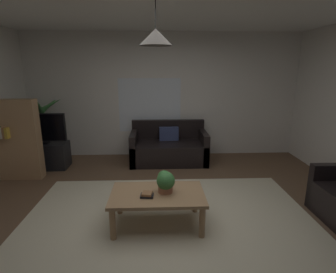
{
  "coord_description": "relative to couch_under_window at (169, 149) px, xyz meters",
  "views": [
    {
      "loc": [
        -0.13,
        -3.02,
        1.92
      ],
      "look_at": [
        0.0,
        0.3,
        1.05
      ],
      "focal_mm": 28.51,
      "sensor_mm": 36.0,
      "label": 1
    }
  ],
  "objects": [
    {
      "name": "window_pane",
      "position": [
        -0.39,
        0.48,
        0.84
      ],
      "size": [
        1.33,
        0.01,
        1.15
      ],
      "primitive_type": "cube",
      "color": "white"
    },
    {
      "name": "pendant_lamp",
      "position": [
        -0.24,
        -2.32,
        1.95
      ],
      "size": [
        0.36,
        0.36,
        0.49
      ],
      "color": "black"
    },
    {
      "name": "rug",
      "position": [
        -0.09,
        -2.47,
        -0.27
      ],
      "size": [
        3.77,
        3.03,
        0.01
      ],
      "primitive_type": "cube",
      "color": "beige",
      "rests_on": "ground"
    },
    {
      "name": "potted_plant_on_table",
      "position": [
        -0.14,
        -2.3,
        0.3
      ],
      "size": [
        0.22,
        0.23,
        0.27
      ],
      "color": "#B77051",
      "rests_on": "coffee_table"
    },
    {
      "name": "remote_on_table_0",
      "position": [
        -0.18,
        -2.25,
        0.16
      ],
      "size": [
        0.09,
        0.17,
        0.02
      ],
      "primitive_type": "cube",
      "rotation": [
        0.0,
        0.0,
        3.41
      ],
      "color": "black",
      "rests_on": "coffee_table"
    },
    {
      "name": "couch_under_window",
      "position": [
        0.0,
        0.0,
        0.0
      ],
      "size": [
        1.55,
        0.84,
        0.82
      ],
      "color": "black",
      "rests_on": "ground"
    },
    {
      "name": "tv_stand",
      "position": [
        -2.44,
        -0.27,
        -0.02
      ],
      "size": [
        0.9,
        0.44,
        0.5
      ],
      "primitive_type": "cube",
      "color": "black",
      "rests_on": "ground"
    },
    {
      "name": "tv",
      "position": [
        -2.44,
        -0.29,
        0.52
      ],
      "size": [
        0.94,
        0.16,
        0.58
      ],
      "color": "black",
      "rests_on": "tv_stand"
    },
    {
      "name": "wall_back",
      "position": [
        -0.09,
        0.51,
        1.04
      ],
      "size": [
        5.91,
        0.06,
        2.63
      ],
      "primitive_type": "cube",
      "color": "silver",
      "rests_on": "ground"
    },
    {
      "name": "book_on_table_0",
      "position": [
        -0.36,
        -2.41,
        0.17
      ],
      "size": [
        0.16,
        0.12,
        0.03
      ],
      "primitive_type": "cube",
      "rotation": [
        0.0,
        0.0,
        -0.08
      ],
      "color": "black",
      "rests_on": "coffee_table"
    },
    {
      "name": "floor",
      "position": [
        -0.09,
        -2.27,
        -0.28
      ],
      "size": [
        5.79,
        5.51,
        0.02
      ],
      "primitive_type": "cube",
      "color": "brown",
      "rests_on": "ground"
    },
    {
      "name": "bookshelf_corner",
      "position": [
        -2.63,
        -0.77,
        0.43
      ],
      "size": [
        0.7,
        0.31,
        1.4
      ],
      "color": "#A87F56",
      "rests_on": "ground"
    },
    {
      "name": "potted_palm_corner",
      "position": [
        -2.6,
        0.17,
        0.37
      ],
      "size": [
        0.91,
        0.88,
        1.38
      ],
      "color": "#4C4C51",
      "rests_on": "ground"
    },
    {
      "name": "coffee_table",
      "position": [
        -0.24,
        -2.32,
        0.09
      ],
      "size": [
        1.14,
        0.68,
        0.43
      ],
      "color": "#A87F56",
      "rests_on": "ground"
    },
    {
      "name": "book_on_table_1",
      "position": [
        -0.36,
        -2.41,
        0.19
      ],
      "size": [
        0.14,
        0.14,
        0.03
      ],
      "primitive_type": "cube",
      "rotation": [
        0.0,
        0.0,
        -0.2
      ],
      "color": "#99663F",
      "rests_on": "coffee_table"
    }
  ]
}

